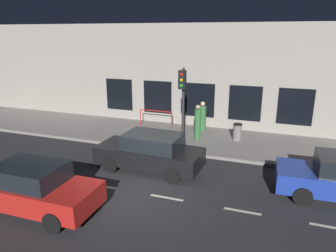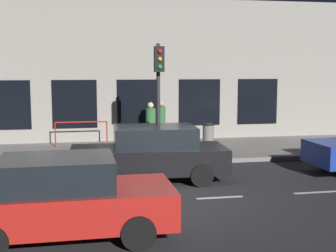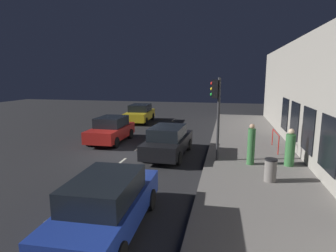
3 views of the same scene
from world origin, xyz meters
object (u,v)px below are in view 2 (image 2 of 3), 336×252
pedestrian_0 (161,127)px  trash_bin (208,135)px  parked_car_2 (150,154)px  pedestrian_1 (151,124)px  traffic_light (159,78)px  parked_car_0 (64,198)px

pedestrian_0 → trash_bin: size_ratio=2.10×
parked_car_2 → pedestrian_1: 5.76m
pedestrian_0 → pedestrian_1: (1.67, 0.14, -0.11)m
pedestrian_1 → trash_bin: bearing=-58.5°
parked_car_2 → trash_bin: 5.49m
traffic_light → pedestrian_1: (3.29, -0.20, -1.96)m
pedestrian_0 → trash_bin: (0.57, -1.99, -0.43)m
parked_car_0 → trash_bin: size_ratio=4.61×
trash_bin → traffic_light: bearing=133.1°
traffic_light → parked_car_2: 3.25m
pedestrian_1 → trash_bin: 2.42m
traffic_light → parked_car_2: traffic_light is taller
parked_car_2 → trash_bin: (4.60, -2.99, -0.20)m
pedestrian_0 → trash_bin: 2.12m
parked_car_2 → parked_car_0: bearing=153.7°
parked_car_0 → pedestrian_0: (8.16, -3.26, 0.23)m
parked_car_2 → trash_bin: bearing=-30.7°
traffic_light → trash_bin: traffic_light is taller
traffic_light → pedestrian_1: traffic_light is taller
traffic_light → parked_car_0: traffic_light is taller
parked_car_0 → trash_bin: (8.74, -5.25, -0.19)m
parked_car_0 → parked_car_2: bearing=150.9°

